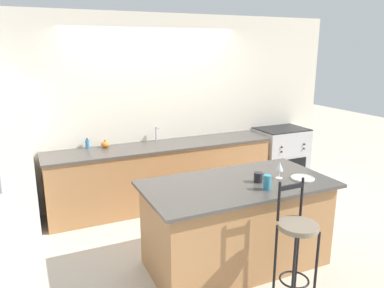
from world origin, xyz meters
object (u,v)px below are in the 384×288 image
Objects in this scene: wine_glass at (280,167)px; coffee_mug at (258,177)px; oven_range at (280,156)px; bar_stool_near at (297,240)px; dinner_plate at (302,178)px; tumbler_cup at (267,182)px; pumpkin_decoration at (105,145)px; soap_bottle at (87,144)px.

coffee_mug is (-0.26, -0.00, -0.07)m from wine_glass.
bar_stool_near is at bearing -125.16° from oven_range.
dinner_plate is at bearing -29.97° from wine_glass.
dinner_plate is 0.53m from tumbler_cup.
pumpkin_decoration is at bearing 124.17° from wine_glass.
bar_stool_near is at bearing -114.94° from wine_glass.
pumpkin_decoration is at bearing 126.42° from dinner_plate.
coffee_mug reaches higher than pumpkin_decoration.
coffee_mug is 2.50m from soap_bottle.
dinner_plate is at bearing 47.27° from bar_stool_near.
dinner_plate is (0.53, 0.57, 0.30)m from bar_stool_near.
soap_bottle reaches higher than pumpkin_decoration.
bar_stool_near is 0.60m from tumbler_cup.
dinner_plate is 2.67m from pumpkin_decoration.
bar_stool_near is at bearing -68.83° from pumpkin_decoration.
dinner_plate is at bearing -50.86° from soap_bottle.
soap_bottle is at bearing 175.78° from oven_range.
soap_bottle reaches higher than coffee_mug.
oven_range is 6.53× the size of tumbler_cup.
coffee_mug is 0.21m from tumbler_cup.
tumbler_cup is at bearing -64.46° from pumpkin_decoration.
wine_glass reaches higher than tumbler_cup.
oven_range is 0.83× the size of bar_stool_near.
bar_stool_near is 0.77m from coffee_mug.
bar_stool_near reaches higher than coffee_mug.
tumbler_cup is at bearing -145.33° from wine_glass.
wine_glass is (-0.21, 0.12, 0.12)m from dinner_plate.
oven_range is at bearing 54.84° from bar_stool_near.
pumpkin_decoration is (-2.86, 0.15, 0.47)m from oven_range.
wine_glass is 1.25× the size of soap_bottle.
wine_glass is at bearing 34.67° from tumbler_cup.
oven_range is 2.62m from coffee_mug.
wine_glass reaches higher than pumpkin_decoration.
wine_glass is 2.65m from soap_bottle.
tumbler_cup reaches higher than soap_bottle.
tumbler_cup is 2.65m from soap_bottle.
dinner_plate is at bearing 10.15° from tumbler_cup.
coffee_mug is 0.85× the size of tumbler_cup.
oven_range is 8.53× the size of pumpkin_decoration.
dinner_plate is at bearing -122.67° from oven_range.
coffee_mug reaches higher than dinner_plate.
wine_glass reaches higher than coffee_mug.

